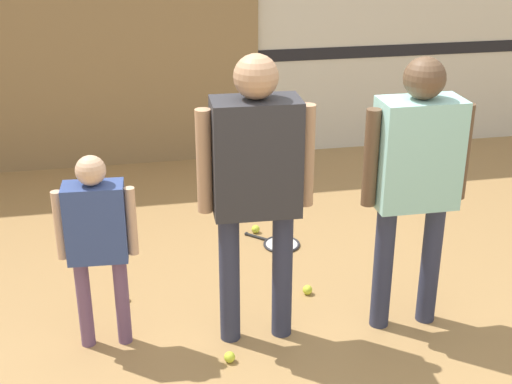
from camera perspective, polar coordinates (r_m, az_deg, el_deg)
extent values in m
plane|color=#A87F4C|center=(4.37, 1.63, -12.83)|extent=(16.00, 16.00, 0.00)
cube|color=black|center=(7.11, -4.46, 10.57)|extent=(16.00, 0.01, 0.12)
cube|color=#93754C|center=(7.03, -12.70, 10.38)|extent=(3.13, 0.05, 2.15)
cylinder|color=#2D334C|center=(4.29, -2.13, -6.87)|extent=(0.12, 0.12, 0.85)
cylinder|color=#2D334C|center=(4.33, 2.11, -6.53)|extent=(0.12, 0.12, 0.85)
cube|color=#2D2D33|center=(3.98, 0.00, 2.80)|extent=(0.50, 0.29, 0.67)
sphere|color=tan|center=(3.85, 0.00, 9.22)|extent=(0.25, 0.25, 0.25)
cylinder|color=tan|center=(3.95, -4.17, 2.44)|extent=(0.09, 0.09, 0.60)
cylinder|color=tan|center=(4.04, 4.09, 2.90)|extent=(0.09, 0.09, 0.60)
cylinder|color=#6B4C70|center=(4.41, -13.56, -8.60)|extent=(0.09, 0.09, 0.58)
cylinder|color=#6B4C70|center=(4.39, -10.66, -8.49)|extent=(0.09, 0.09, 0.58)
cube|color=#334784|center=(4.15, -12.71, -2.38)|extent=(0.35, 0.21, 0.46)
sphere|color=#DBAD89|center=(4.03, -13.10, 1.69)|extent=(0.17, 0.17, 0.17)
cylinder|color=#DBAD89|center=(4.18, -15.44, -2.59)|extent=(0.06, 0.06, 0.41)
cylinder|color=#DBAD89|center=(4.14, -9.93, -2.32)|extent=(0.06, 0.06, 0.41)
cylinder|color=#2D334C|center=(4.60, 13.78, -5.52)|extent=(0.12, 0.12, 0.82)
cylinder|color=#2D334C|center=(4.48, 10.12, -5.96)|extent=(0.12, 0.12, 0.82)
cube|color=#99D8D1|center=(4.24, 12.79, 3.02)|extent=(0.48, 0.27, 0.65)
sphere|color=brown|center=(4.11, 13.34, 8.86)|extent=(0.24, 0.24, 0.24)
cylinder|color=brown|center=(4.36, 16.20, 3.11)|extent=(0.09, 0.09, 0.58)
cylinder|color=brown|center=(4.14, 9.18, 2.69)|extent=(0.09, 0.09, 0.58)
torus|color=#28282D|center=(5.57, 2.07, -4.20)|extent=(0.41, 0.41, 0.02)
cylinder|color=silver|center=(5.57, 2.07, -4.20)|extent=(0.25, 0.25, 0.01)
cylinder|color=black|center=(5.67, 0.06, -3.62)|extent=(0.16, 0.15, 0.02)
sphere|color=black|center=(5.72, -0.76, -3.38)|extent=(0.03, 0.03, 0.03)
sphere|color=#CCE038|center=(4.29, -2.13, -13.06)|extent=(0.07, 0.07, 0.07)
sphere|color=#CCE038|center=(5.75, -0.03, -2.98)|extent=(0.07, 0.07, 0.07)
sphere|color=#CCE038|center=(4.93, 4.14, -7.81)|extent=(0.07, 0.07, 0.07)
sphere|color=#CCE038|center=(4.93, -10.55, -8.21)|extent=(0.07, 0.07, 0.07)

